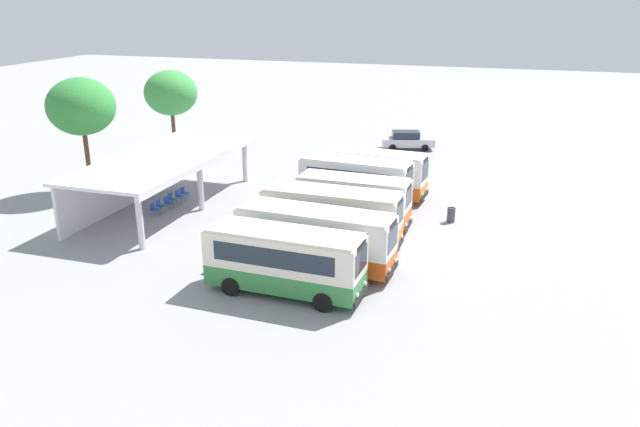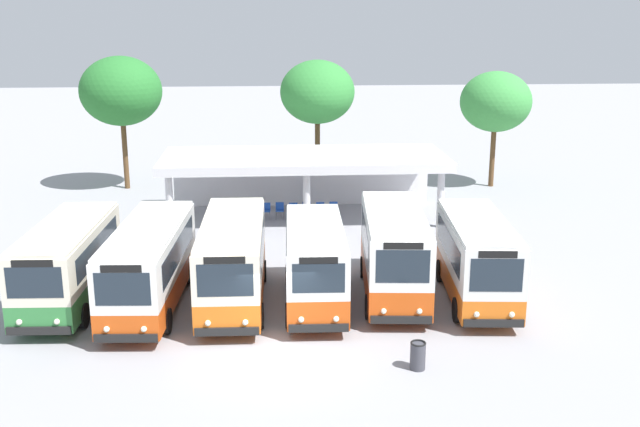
% 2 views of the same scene
% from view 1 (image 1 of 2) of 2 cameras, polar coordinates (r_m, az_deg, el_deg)
% --- Properties ---
extents(ground_plane, '(180.00, 180.00, 0.00)m').
position_cam_1_polar(ground_plane, '(35.03, 9.04, -2.86)').
color(ground_plane, '#939399').
extents(city_bus_nearest_orange, '(2.58, 7.44, 3.09)m').
position_cam_1_polar(city_bus_nearest_orange, '(28.57, -3.23, -4.20)').
color(city_bus_nearest_orange, black).
rests_on(city_bus_nearest_orange, ground).
extents(city_bus_second_in_row, '(2.66, 8.14, 3.12)m').
position_cam_1_polar(city_bus_second_in_row, '(31.08, -0.43, -2.12)').
color(city_bus_second_in_row, black).
rests_on(city_bus_second_in_row, ground).
extents(city_bus_middle_cream, '(2.46, 7.64, 3.23)m').
position_cam_1_polar(city_bus_middle_cream, '(33.82, 1.08, -0.19)').
color(city_bus_middle_cream, black).
rests_on(city_bus_middle_cream, ground).
extents(city_bus_fourth_amber, '(2.38, 6.70, 3.12)m').
position_cam_1_polar(city_bus_fourth_amber, '(36.53, 3.08, 1.20)').
color(city_bus_fourth_amber, black).
rests_on(city_bus_fourth_amber, ground).
extents(city_bus_fifth_blue, '(2.80, 7.15, 3.40)m').
position_cam_1_polar(city_bus_fifth_blue, '(39.48, 3.29, 2.82)').
color(city_bus_fifth_blue, black).
rests_on(city_bus_fifth_blue, ground).
extents(city_bus_far_end_green, '(2.72, 7.00, 3.19)m').
position_cam_1_polar(city_bus_far_end_green, '(42.25, 5.10, 3.74)').
color(city_bus_far_end_green, black).
rests_on(city_bus_far_end_green, ground).
extents(parked_car_flank, '(2.96, 4.88, 1.62)m').
position_cam_1_polar(parked_car_flank, '(56.40, 7.99, 6.66)').
color(parked_car_flank, black).
rests_on(parked_car_flank, ground).
extents(terminal_canopy, '(14.96, 6.03, 3.40)m').
position_cam_1_polar(terminal_canopy, '(41.67, -14.81, 4.25)').
color(terminal_canopy, silver).
rests_on(terminal_canopy, ground).
extents(waiting_chair_end_by_column, '(0.46, 0.46, 0.86)m').
position_cam_1_polar(waiting_chair_end_by_column, '(40.13, -14.92, 0.44)').
color(waiting_chair_end_by_column, slate).
rests_on(waiting_chair_end_by_column, ground).
extents(waiting_chair_second_from_end, '(0.46, 0.46, 0.86)m').
position_cam_1_polar(waiting_chair_second_from_end, '(40.72, -14.42, 0.76)').
color(waiting_chair_second_from_end, slate).
rests_on(waiting_chair_second_from_end, ground).
extents(waiting_chair_middle_seat, '(0.46, 0.46, 0.86)m').
position_cam_1_polar(waiting_chair_middle_seat, '(41.23, -13.74, 1.05)').
color(waiting_chair_middle_seat, slate).
rests_on(waiting_chair_middle_seat, ground).
extents(waiting_chair_fourth_seat, '(0.46, 0.46, 0.86)m').
position_cam_1_polar(waiting_chair_fourth_seat, '(41.88, -13.40, 1.36)').
color(waiting_chair_fourth_seat, slate).
rests_on(waiting_chair_fourth_seat, ground).
extents(waiting_chair_fifth_seat, '(0.46, 0.46, 0.86)m').
position_cam_1_polar(waiting_chair_fifth_seat, '(42.41, -12.77, 1.64)').
color(waiting_chair_fifth_seat, slate).
rests_on(waiting_chair_fifth_seat, ground).
extents(waiting_chair_far_end_seat, '(0.46, 0.46, 0.86)m').
position_cam_1_polar(waiting_chair_far_end_seat, '(43.02, -12.34, 1.93)').
color(waiting_chair_far_end_seat, slate).
rests_on(waiting_chair_far_end_seat, ground).
extents(roadside_tree_behind_canopy, '(4.54, 4.54, 7.92)m').
position_cam_1_polar(roadside_tree_behind_canopy, '(45.43, -20.99, 9.09)').
color(roadside_tree_behind_canopy, brown).
rests_on(roadside_tree_behind_canopy, ground).
extents(roadside_tree_east_of_canopy, '(4.38, 4.38, 7.20)m').
position_cam_1_polar(roadside_tree_east_of_canopy, '(54.30, -13.47, 10.66)').
color(roadside_tree_east_of_canopy, brown).
rests_on(roadside_tree_east_of_canopy, ground).
extents(litter_bin_apron, '(0.49, 0.49, 0.90)m').
position_cam_1_polar(litter_bin_apron, '(38.71, 11.88, -0.12)').
color(litter_bin_apron, '#3F3F47').
rests_on(litter_bin_apron, ground).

